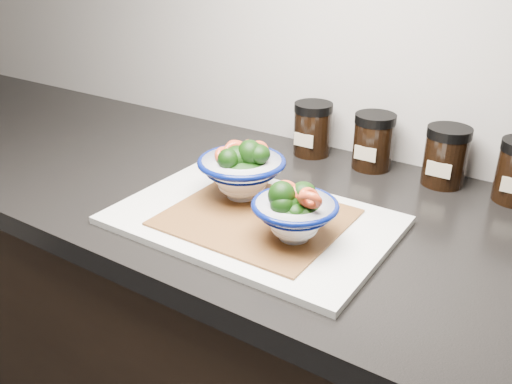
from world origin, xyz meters
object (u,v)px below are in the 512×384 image
Objects in this scene: cutting_board at (253,220)px; bowl_left at (242,170)px; spice_jar_a at (313,129)px; bowl_right at (294,213)px; spice_jar_b at (373,141)px; spice_jar_c at (446,156)px.

cutting_board is 2.92× the size of bowl_left.
bowl_left is 0.28m from spice_jar_a.
cutting_board is 3.98× the size of spice_jar_a.
bowl_right is (0.15, -0.08, -0.01)m from bowl_left.
spice_jar_a is (-0.01, 0.28, -0.01)m from bowl_left.
spice_jar_b reaches higher than cutting_board.
cutting_board is at bearing -78.51° from spice_jar_a.
spice_jar_c is at bearing 0.00° from spice_jar_a.
spice_jar_b is (0.07, 0.33, 0.05)m from cutting_board.
bowl_left is at bearing 138.02° from cutting_board.
bowl_left reaches higher than spice_jar_c.
bowl_left is 0.39m from spice_jar_c.
bowl_right reaches higher than spice_jar_a.
bowl_left is 1.36× the size of spice_jar_b.
bowl_right is 0.38m from spice_jar_c.
bowl_left is 1.17× the size of bowl_right.
bowl_right is at bearing -108.71° from spice_jar_c.
spice_jar_c is (0.27, 0.28, -0.01)m from bowl_left.
spice_jar_a is 1.00× the size of spice_jar_b.
spice_jar_c reaches higher than cutting_board.
bowl_left is (-0.05, 0.05, 0.06)m from cutting_board.
spice_jar_b is 0.14m from spice_jar_c.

